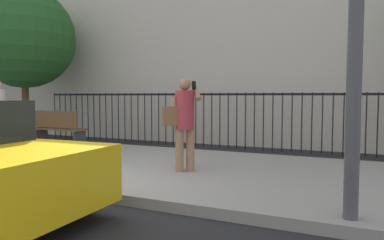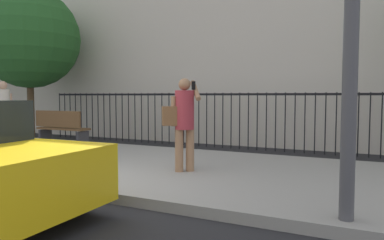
% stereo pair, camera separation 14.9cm
% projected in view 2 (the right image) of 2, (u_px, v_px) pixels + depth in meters
% --- Properties ---
extents(ground_plane, '(60.00, 60.00, 0.00)m').
position_uv_depth(ground_plane, '(56.00, 195.00, 5.65)').
color(ground_plane, black).
extents(sidewalk, '(28.00, 4.40, 0.15)m').
position_uv_depth(sidewalk, '(139.00, 166.00, 7.61)').
color(sidewalk, gray).
rests_on(sidewalk, ground).
extents(building_facade, '(28.00, 4.00, 9.27)m').
position_uv_depth(building_facade, '(241.00, 6.00, 12.95)').
color(building_facade, beige).
rests_on(building_facade, ground).
extents(iron_fence, '(12.03, 0.04, 1.60)m').
position_uv_depth(iron_fence, '(211.00, 112.00, 10.86)').
color(iron_fence, black).
rests_on(iron_fence, ground).
extents(pedestrian_on_phone, '(0.70, 0.66, 1.67)m').
position_uv_depth(pedestrian_on_phone, '(183.00, 118.00, 6.62)').
color(pedestrian_on_phone, '#936B4C').
rests_on(pedestrian_on_phone, sidewalk).
extents(pedestrian_walking, '(0.40, 0.48, 1.76)m').
position_uv_depth(pedestrian_walking, '(4.00, 108.00, 10.22)').
color(pedestrian_walking, tan).
rests_on(pedestrian_walking, sidewalk).
extents(street_bench, '(1.60, 0.45, 0.95)m').
position_uv_depth(street_bench, '(61.00, 127.00, 10.21)').
color(street_bench, brown).
rests_on(street_bench, sidewalk).
extents(street_tree_mid, '(3.28, 3.28, 5.04)m').
position_uv_depth(street_tree_mid, '(29.00, 38.00, 12.19)').
color(street_tree_mid, '#4C3823').
rests_on(street_tree_mid, ground).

